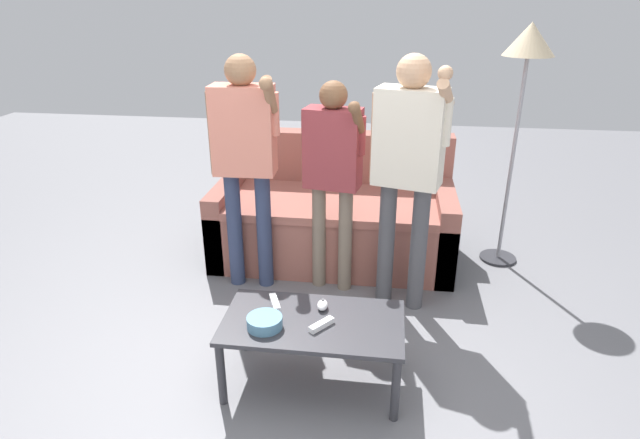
% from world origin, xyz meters
% --- Properties ---
extents(ground_plane, '(12.00, 12.00, 0.00)m').
position_xyz_m(ground_plane, '(0.00, 0.00, 0.00)').
color(ground_plane, slate).
extents(couch, '(1.82, 0.94, 0.92)m').
position_xyz_m(couch, '(0.15, 1.36, 0.31)').
color(couch, brown).
rests_on(couch, ground).
extents(coffee_table, '(0.94, 0.52, 0.39)m').
position_xyz_m(coffee_table, '(0.21, -0.20, 0.34)').
color(coffee_table, '#2D2D33').
rests_on(coffee_table, ground).
extents(snack_bowl, '(0.18, 0.18, 0.06)m').
position_xyz_m(snack_bowl, '(-0.03, -0.29, 0.42)').
color(snack_bowl, teal).
rests_on(snack_bowl, coffee_table).
extents(game_remote_nunchuk, '(0.06, 0.09, 0.05)m').
position_xyz_m(game_remote_nunchuk, '(0.24, -0.08, 0.42)').
color(game_remote_nunchuk, white).
rests_on(game_remote_nunchuk, coffee_table).
extents(floor_lamp, '(0.35, 0.35, 1.78)m').
position_xyz_m(floor_lamp, '(1.45, 1.42, 1.54)').
color(floor_lamp, '#2D2D33').
rests_on(floor_lamp, ground).
extents(player_left, '(0.49, 0.36, 1.61)m').
position_xyz_m(player_left, '(-0.39, 0.80, 1.01)').
color(player_left, '#2D3856').
rests_on(player_left, ground).
extents(player_center, '(0.42, 0.38, 1.46)m').
position_xyz_m(player_center, '(0.19, 0.83, 0.92)').
color(player_center, '#756656').
rests_on(player_center, ground).
extents(player_right, '(0.48, 0.42, 1.64)m').
position_xyz_m(player_right, '(0.67, 0.67, 1.04)').
color(player_right, '#47474C').
rests_on(player_right, ground).
extents(game_remote_wand_near, '(0.12, 0.14, 0.03)m').
position_xyz_m(game_remote_wand_near, '(0.26, -0.25, 0.41)').
color(game_remote_wand_near, white).
rests_on(game_remote_wand_near, coffee_table).
extents(game_remote_wand_far, '(0.09, 0.16, 0.03)m').
position_xyz_m(game_remote_wand_far, '(-0.02, -0.08, 0.41)').
color(game_remote_wand_far, white).
rests_on(game_remote_wand_far, coffee_table).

